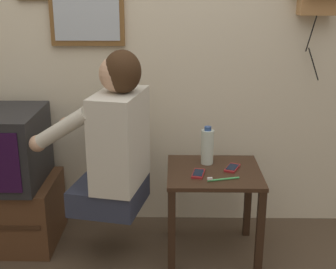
{
  "coord_description": "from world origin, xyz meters",
  "views": [
    {
      "loc": [
        0.12,
        -1.62,
        1.51
      ],
      "look_at": [
        0.08,
        0.72,
        0.74
      ],
      "focal_mm": 50.0,
      "sensor_mm": 36.0,
      "label": 1
    }
  ],
  "objects": [
    {
      "name": "wall_back",
      "position": [
        0.0,
        1.23,
        1.27
      ],
      "size": [
        6.8,
        0.05,
        2.55
      ],
      "color": "beige",
      "rests_on": "ground_plane"
    },
    {
      "name": "side_table",
      "position": [
        0.34,
        0.77,
        0.41
      ],
      "size": [
        0.51,
        0.48,
        0.52
      ],
      "color": "#382316",
      "rests_on": "ground_plane"
    },
    {
      "name": "water_bottle",
      "position": [
        0.3,
        0.88,
        0.62
      ],
      "size": [
        0.07,
        0.07,
        0.22
      ],
      "color": "silver",
      "rests_on": "side_table"
    },
    {
      "name": "toothbrush",
      "position": [
        0.36,
        0.64,
        0.53
      ],
      "size": [
        0.17,
        0.06,
        0.02
      ],
      "rotation": [
        0.0,
        0.0,
        1.83
      ],
      "color": "#4CBF66",
      "rests_on": "side_table"
    },
    {
      "name": "cell_phone_spare",
      "position": [
        0.44,
        0.8,
        0.53
      ],
      "size": [
        0.1,
        0.14,
        0.01
      ],
      "rotation": [
        0.0,
        0.0,
        -0.41
      ],
      "color": "maroon",
      "rests_on": "side_table"
    },
    {
      "name": "tv_stand",
      "position": [
        -0.92,
        0.9,
        0.2
      ],
      "size": [
        0.67,
        0.47,
        0.39
      ],
      "color": "#51331E",
      "rests_on": "ground_plane"
    },
    {
      "name": "person",
      "position": [
        -0.2,
        0.72,
        0.72
      ],
      "size": [
        0.61,
        0.51,
        0.87
      ],
      "rotation": [
        0.0,
        0.0,
        1.36
      ],
      "color": "#2D3347",
      "rests_on": "ground_plane"
    },
    {
      "name": "cell_phone_held",
      "position": [
        0.25,
        0.71,
        0.53
      ],
      "size": [
        0.08,
        0.13,
        0.01
      ],
      "rotation": [
        0.0,
        0.0,
        -0.19
      ],
      "color": "maroon",
      "rests_on": "side_table"
    }
  ]
}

